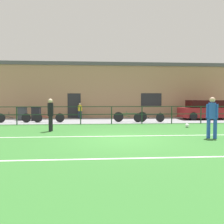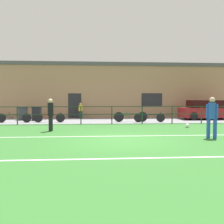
% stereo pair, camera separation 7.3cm
% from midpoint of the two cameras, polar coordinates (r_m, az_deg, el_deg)
% --- Properties ---
extents(ground, '(60.00, 44.00, 0.04)m').
position_cam_midpoint_polar(ground, '(9.61, 2.74, -6.69)').
color(ground, '#33702D').
extents(field_line_touchline, '(36.00, 0.11, 0.00)m').
position_cam_midpoint_polar(field_line_touchline, '(10.46, 2.17, -5.77)').
color(field_line_touchline, white).
rests_on(field_line_touchline, ground).
extents(field_line_hash, '(36.00, 0.11, 0.00)m').
position_cam_midpoint_polar(field_line_hash, '(6.65, 5.93, -10.93)').
color(field_line_hash, white).
rests_on(field_line_hash, ground).
extents(pavement_strip, '(48.00, 5.00, 0.02)m').
position_cam_midpoint_polar(pavement_strip, '(18.01, -0.48, -2.02)').
color(pavement_strip, gray).
rests_on(pavement_strip, ground).
extents(perimeter_fence, '(36.07, 0.07, 1.15)m').
position_cam_midpoint_polar(perimeter_fence, '(15.46, 0.11, -0.12)').
color(perimeter_fence, '#193823').
rests_on(perimeter_fence, ground).
extents(clubhouse_facade, '(28.00, 2.56, 4.78)m').
position_cam_midpoint_polar(clubhouse_facade, '(21.64, -1.10, 5.16)').
color(clubhouse_facade, '#A37A5B').
rests_on(clubhouse_facade, ground).
extents(player_goalkeeper, '(0.29, 0.45, 1.64)m').
position_cam_midpoint_polar(player_goalkeeper, '(12.30, -14.31, -0.18)').
color(player_goalkeeper, black).
rests_on(player_goalkeeper, ground).
extents(player_striker, '(0.43, 0.30, 1.70)m').
position_cam_midpoint_polar(player_striker, '(10.57, 22.97, -0.67)').
color(player_striker, blue).
rests_on(player_striker, ground).
extents(soccer_ball_match, '(0.23, 0.23, 0.23)m').
position_cam_midpoint_polar(soccer_ball_match, '(14.22, 17.71, -3.10)').
color(soccer_ball_match, white).
rests_on(soccer_ball_match, ground).
extents(spectator_child, '(0.34, 0.23, 1.29)m').
position_cam_midpoint_polar(spectator_child, '(19.84, -7.42, 0.57)').
color(spectator_child, '#232D4C').
rests_on(spectator_child, pavement_strip).
extents(parked_car_red, '(4.28, 1.78, 1.51)m').
position_cam_midpoint_polar(parked_car_red, '(20.33, 21.84, 0.40)').
color(parked_car_red, maroon).
rests_on(parked_car_red, pavement_strip).
extents(bicycle_parked_0, '(2.32, 0.04, 0.73)m').
position_cam_midpoint_polar(bicycle_parked_0, '(17.52, -22.29, -1.28)').
color(bicycle_parked_0, black).
rests_on(bicycle_parked_0, pavement_strip).
extents(bicycle_parked_1, '(2.13, 0.04, 0.72)m').
position_cam_midpoint_polar(bicycle_parked_1, '(16.93, -14.66, -1.30)').
color(bicycle_parked_1, black).
rests_on(bicycle_parked_1, pavement_strip).
extents(bicycle_parked_2, '(2.18, 0.04, 0.72)m').
position_cam_midpoint_polar(bicycle_parked_2, '(16.77, 9.06, -1.30)').
color(bicycle_parked_2, black).
rests_on(bicycle_parked_2, pavement_strip).
extents(bicycle_parked_3, '(2.37, 0.04, 0.78)m').
position_cam_midpoint_polar(bicycle_parked_3, '(16.84, 4.60, -1.12)').
color(bicycle_parked_3, black).
rests_on(bicycle_parked_3, pavement_strip).
extents(trash_bin_0, '(0.65, 0.55, 1.02)m').
position_cam_midpoint_polar(trash_bin_0, '(18.73, -17.43, -0.35)').
color(trash_bin_0, black).
rests_on(trash_bin_0, pavement_strip).
extents(trash_bin_1, '(0.61, 0.52, 1.00)m').
position_cam_midpoint_polar(trash_bin_1, '(19.36, -20.38, -0.33)').
color(trash_bin_1, '#33383D').
rests_on(trash_bin_1, pavement_strip).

